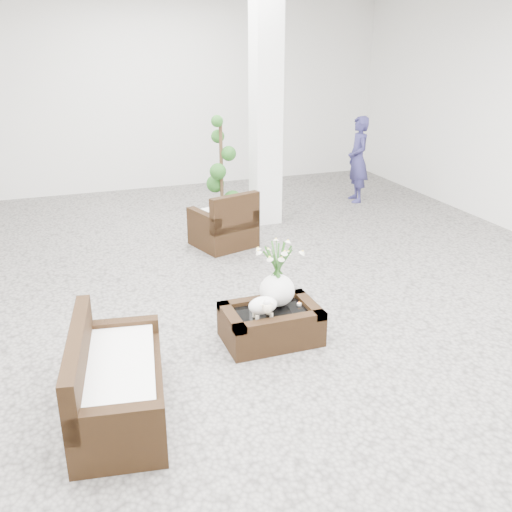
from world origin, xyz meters
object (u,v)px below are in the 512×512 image
object	(u,v)px
armchair	(223,218)
topiary	(221,170)
loveseat	(118,374)
coffee_table	(271,326)

from	to	relation	value
armchair	topiary	distance (m)	1.20
loveseat	topiary	distance (m)	5.00
topiary	loveseat	bearing A→B (deg)	-115.81
loveseat	armchair	bearing A→B (deg)	-19.75
armchair	topiary	size ratio (longest dim) A/B	0.49
coffee_table	armchair	xyz separation A→B (m)	(0.35, 2.71, 0.24)
armchair	coffee_table	bearing A→B (deg)	65.79
coffee_table	loveseat	xyz separation A→B (m)	(-1.51, -0.69, 0.21)
armchair	loveseat	bearing A→B (deg)	44.41
coffee_table	loveseat	world-z (taller)	loveseat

